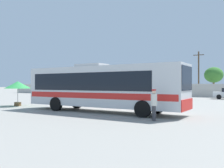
{
  "coord_description": "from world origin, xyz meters",
  "views": [
    {
      "loc": [
        7.9,
        -15.21,
        2.0
      ],
      "look_at": [
        -2.05,
        3.12,
        2.04
      ],
      "focal_mm": 39.16,
      "sensor_mm": 36.0,
      "label": 1
    }
  ],
  "objects_px": {
    "vendor_umbrella_near_gate_green": "(18,85)",
    "parked_car_leftmost_maroon": "(110,92)",
    "attendant_by_bus_door": "(154,103)",
    "parked_car_second_dark_blue": "(136,92)",
    "parked_car_third_white": "(171,92)",
    "utility_pole_near": "(199,73)",
    "coach_bus_silver_red": "(100,86)",
    "roadside_tree_midleft": "(136,74)",
    "roadside_tree_left": "(110,77)",
    "roadside_tree_midright": "(214,75)"
  },
  "relations": [
    {
      "from": "attendant_by_bus_door",
      "to": "vendor_umbrella_near_gate_green",
      "type": "relative_size",
      "value": 0.72
    },
    {
      "from": "parked_car_second_dark_blue",
      "to": "roadside_tree_midleft",
      "type": "xyz_separation_m",
      "value": [
        -3.02,
        7.09,
        3.24
      ]
    },
    {
      "from": "parked_car_third_white",
      "to": "roadside_tree_left",
      "type": "xyz_separation_m",
      "value": [
        -16.2,
        10.24,
        2.87
      ]
    },
    {
      "from": "parked_car_second_dark_blue",
      "to": "coach_bus_silver_red",
      "type": "bearing_deg",
      "value": -73.84
    },
    {
      "from": "roadside_tree_midright",
      "to": "utility_pole_near",
      "type": "bearing_deg",
      "value": -138.22
    },
    {
      "from": "vendor_umbrella_near_gate_green",
      "to": "roadside_tree_left",
      "type": "height_order",
      "value": "roadside_tree_left"
    },
    {
      "from": "vendor_umbrella_near_gate_green",
      "to": "utility_pole_near",
      "type": "xyz_separation_m",
      "value": [
        11.47,
        28.83,
        2.12
      ]
    },
    {
      "from": "attendant_by_bus_door",
      "to": "roadside_tree_left",
      "type": "distance_m",
      "value": 40.2
    },
    {
      "from": "parked_car_second_dark_blue",
      "to": "roadside_tree_midleft",
      "type": "relative_size",
      "value": 0.82
    },
    {
      "from": "roadside_tree_left",
      "to": "roadside_tree_midright",
      "type": "xyz_separation_m",
      "value": [
        21.07,
        -0.23,
        0.0
      ]
    },
    {
      "from": "utility_pole_near",
      "to": "roadside_tree_midleft",
      "type": "xyz_separation_m",
      "value": [
        -11.35,
        -1.18,
        -0.04
      ]
    },
    {
      "from": "attendant_by_bus_door",
      "to": "roadside_tree_midleft",
      "type": "distance_m",
      "value": 33.67
    },
    {
      "from": "coach_bus_silver_red",
      "to": "roadside_tree_midleft",
      "type": "relative_size",
      "value": 2.28
    },
    {
      "from": "roadside_tree_left",
      "to": "roadside_tree_midright",
      "type": "height_order",
      "value": "roadside_tree_left"
    },
    {
      "from": "attendant_by_bus_door",
      "to": "parked_car_third_white",
      "type": "distance_m",
      "value": 24.22
    },
    {
      "from": "vendor_umbrella_near_gate_green",
      "to": "parked_car_third_white",
      "type": "bearing_deg",
      "value": 67.01
    },
    {
      "from": "attendant_by_bus_door",
      "to": "parked_car_second_dark_blue",
      "type": "bearing_deg",
      "value": 115.11
    },
    {
      "from": "parked_car_leftmost_maroon",
      "to": "parked_car_third_white",
      "type": "relative_size",
      "value": 1.14
    },
    {
      "from": "parked_car_second_dark_blue",
      "to": "parked_car_third_white",
      "type": "relative_size",
      "value": 1.09
    },
    {
      "from": "vendor_umbrella_near_gate_green",
      "to": "parked_car_leftmost_maroon",
      "type": "relative_size",
      "value": 0.51
    },
    {
      "from": "parked_car_leftmost_maroon",
      "to": "utility_pole_near",
      "type": "bearing_deg",
      "value": 28.58
    },
    {
      "from": "attendant_by_bus_door",
      "to": "roadside_tree_midleft",
      "type": "height_order",
      "value": "roadside_tree_midleft"
    },
    {
      "from": "roadside_tree_midright",
      "to": "coach_bus_silver_red",
      "type": "bearing_deg",
      "value": -98.14
    },
    {
      "from": "coach_bus_silver_red",
      "to": "attendant_by_bus_door",
      "type": "distance_m",
      "value": 5.5
    },
    {
      "from": "parked_car_leftmost_maroon",
      "to": "roadside_tree_midright",
      "type": "bearing_deg",
      "value": 30.7
    },
    {
      "from": "parked_car_third_white",
      "to": "roadside_tree_midright",
      "type": "xyz_separation_m",
      "value": [
        4.87,
        10.01,
        2.88
      ]
    },
    {
      "from": "parked_car_second_dark_blue",
      "to": "roadside_tree_midleft",
      "type": "distance_m",
      "value": 8.36
    },
    {
      "from": "parked_car_second_dark_blue",
      "to": "roadside_tree_midleft",
      "type": "bearing_deg",
      "value": 113.05
    },
    {
      "from": "vendor_umbrella_near_gate_green",
      "to": "parked_car_leftmost_maroon",
      "type": "distance_m",
      "value": 21.54
    },
    {
      "from": "roadside_tree_left",
      "to": "roadside_tree_midleft",
      "type": "distance_m",
      "value": 8.24
    },
    {
      "from": "vendor_umbrella_near_gate_green",
      "to": "coach_bus_silver_red",
      "type": "bearing_deg",
      "value": -2.79
    },
    {
      "from": "roadside_tree_left",
      "to": "roadside_tree_midleft",
      "type": "xyz_separation_m",
      "value": [
        7.49,
        -3.41,
        0.33
      ]
    },
    {
      "from": "attendant_by_bus_door",
      "to": "roadside_tree_left",
      "type": "bearing_deg",
      "value": 122.36
    },
    {
      "from": "utility_pole_near",
      "to": "roadside_tree_midright",
      "type": "distance_m",
      "value": 3.01
    },
    {
      "from": "attendant_by_bus_door",
      "to": "parked_car_second_dark_blue",
      "type": "distance_m",
      "value": 25.83
    },
    {
      "from": "roadside_tree_left",
      "to": "parked_car_third_white",
      "type": "bearing_deg",
      "value": -32.31
    },
    {
      "from": "parked_car_leftmost_maroon",
      "to": "roadside_tree_left",
      "type": "xyz_separation_m",
      "value": [
        -5.21,
        9.65,
        2.91
      ]
    },
    {
      "from": "vendor_umbrella_near_gate_green",
      "to": "parked_car_second_dark_blue",
      "type": "distance_m",
      "value": 20.82
    },
    {
      "from": "parked_car_third_white",
      "to": "roadside_tree_midleft",
      "type": "height_order",
      "value": "roadside_tree_midleft"
    },
    {
      "from": "attendant_by_bus_door",
      "to": "roadside_tree_midright",
      "type": "height_order",
      "value": "roadside_tree_midright"
    },
    {
      "from": "attendant_by_bus_door",
      "to": "parked_car_second_dark_blue",
      "type": "xyz_separation_m",
      "value": [
        -10.96,
        23.39,
        -0.23
      ]
    },
    {
      "from": "attendant_by_bus_door",
      "to": "parked_car_leftmost_maroon",
      "type": "relative_size",
      "value": 0.37
    },
    {
      "from": "utility_pole_near",
      "to": "coach_bus_silver_red",
      "type": "bearing_deg",
      "value": -94.39
    },
    {
      "from": "parked_car_leftmost_maroon",
      "to": "parked_car_second_dark_blue",
      "type": "relative_size",
      "value": 1.05
    },
    {
      "from": "coach_bus_silver_red",
      "to": "parked_car_third_white",
      "type": "xyz_separation_m",
      "value": [
        -0.39,
        21.26,
        -1.08
      ]
    },
    {
      "from": "attendant_by_bus_door",
      "to": "parked_car_leftmost_maroon",
      "type": "distance_m",
      "value": 29.19
    },
    {
      "from": "attendant_by_bus_door",
      "to": "parked_car_leftmost_maroon",
      "type": "xyz_separation_m",
      "value": [
        -16.26,
        24.24,
        -0.23
      ]
    },
    {
      "from": "attendant_by_bus_door",
      "to": "vendor_umbrella_near_gate_green",
      "type": "distance_m",
      "value": 14.41
    },
    {
      "from": "parked_car_leftmost_maroon",
      "to": "parked_car_second_dark_blue",
      "type": "xyz_separation_m",
      "value": [
        5.3,
        -0.85,
        0.0
      ]
    },
    {
      "from": "coach_bus_silver_red",
      "to": "attendant_by_bus_door",
      "type": "height_order",
      "value": "coach_bus_silver_red"
    }
  ]
}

